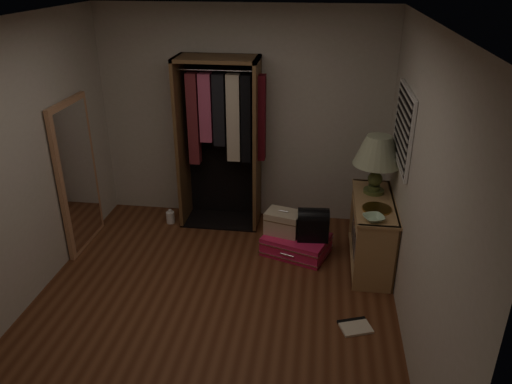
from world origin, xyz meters
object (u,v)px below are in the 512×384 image
train_case (283,222)px  white_jug (170,217)px  black_bag (313,223)px  table_lamp (378,152)px  console_bookshelf (371,229)px  pink_suitcase (296,244)px  open_wardrobe (223,129)px  floor_mirror (78,176)px

train_case → white_jug: 1.55m
black_bag → white_jug: bearing=159.5°
train_case → table_lamp: bearing=18.7°
console_bookshelf → train_case: console_bookshelf is taller
console_bookshelf → train_case: 0.96m
black_bag → table_lamp: bearing=8.9°
train_case → black_bag: size_ratio=1.21×
table_lamp → white_jug: size_ratio=3.50×
console_bookshelf → pink_suitcase: (-0.80, 0.05, -0.28)m
black_bag → white_jug: 1.90m
open_wardrobe → table_lamp: open_wardrobe is taller
pink_suitcase → table_lamp: (0.80, 0.12, 1.11)m
pink_suitcase → black_bag: (0.18, -0.03, 0.30)m
open_wardrobe → white_jug: bearing=-166.0°
open_wardrobe → pink_suitcase: (0.94, -0.67, -1.10)m
white_jug → black_bag: bearing=-16.4°
pink_suitcase → train_case: size_ratio=1.89×
console_bookshelf → table_lamp: table_lamp is taller
pink_suitcase → white_jug: size_ratio=4.58×
open_wardrobe → white_jug: (-0.68, -0.17, -1.14)m
floor_mirror → white_jug: 1.28m
open_wardrobe → table_lamp: (1.74, -0.55, 0.00)m
black_bag → table_lamp: (0.63, 0.14, 0.81)m
floor_mirror → pink_suitcase: size_ratio=2.04×
console_bookshelf → table_lamp: size_ratio=1.76×
table_lamp → open_wardrobe: bearing=162.4°
pink_suitcase → train_case: train_case is taller
floor_mirror → console_bookshelf: bearing=0.8°
console_bookshelf → open_wardrobe: bearing=157.5°
pink_suitcase → white_jug: pink_suitcase is taller
console_bookshelf → white_jug: console_bookshelf is taller
open_wardrobe → floor_mirror: bearing=-152.9°
pink_suitcase → white_jug: 1.69m
floor_mirror → train_case: 2.34m
table_lamp → white_jug: 2.70m
floor_mirror → black_bag: bearing=1.6°
pink_suitcase → black_bag: size_ratio=2.27×
floor_mirror → black_bag: 2.65m
open_wardrobe → train_case: bearing=-38.0°
open_wardrobe → console_bookshelf: bearing=-22.5°
floor_mirror → train_case: (2.28, 0.16, -0.50)m
train_case → table_lamp: table_lamp is taller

